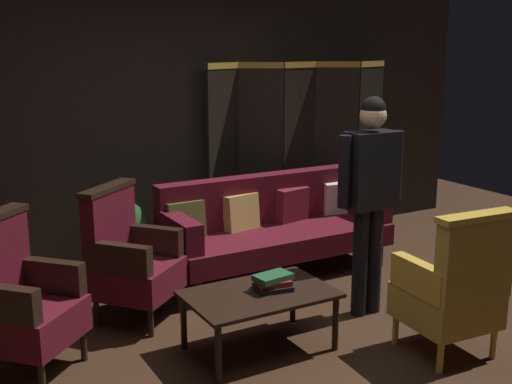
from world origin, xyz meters
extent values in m
plane|color=#331E11|center=(0.00, 0.00, 0.00)|extent=(10.00, 10.00, 0.00)
cube|color=black|center=(0.00, 2.45, 1.40)|extent=(7.20, 0.10, 2.80)
cube|color=black|center=(0.44, 2.24, 0.95)|extent=(0.44, 0.20, 1.90)
cube|color=gold|center=(0.44, 2.24, 1.87)|extent=(0.44, 0.21, 0.06)
cube|color=black|center=(0.85, 2.20, 0.95)|extent=(0.40, 0.27, 1.90)
cube|color=gold|center=(0.85, 2.20, 1.87)|extent=(0.41, 0.28, 0.06)
cube|color=black|center=(1.27, 2.12, 0.95)|extent=(0.46, 0.12, 1.90)
cube|color=gold|center=(1.27, 2.12, 1.87)|extent=(0.46, 0.13, 0.06)
cube|color=black|center=(1.69, 2.04, 0.95)|extent=(0.41, 0.27, 1.90)
cube|color=gold|center=(1.69, 2.04, 1.87)|extent=(0.41, 0.28, 0.06)
cube|color=black|center=(2.10, 2.00, 0.95)|extent=(0.44, 0.18, 1.90)
cube|color=gold|center=(2.10, 2.00, 1.87)|extent=(0.45, 0.19, 0.06)
cylinder|color=black|center=(-0.40, 1.05, 0.11)|extent=(0.07, 0.07, 0.22)
cylinder|color=black|center=(1.50, 1.05, 0.11)|extent=(0.07, 0.07, 0.22)
cylinder|color=black|center=(-0.40, 1.65, 0.11)|extent=(0.07, 0.07, 0.22)
cylinder|color=black|center=(1.50, 1.65, 0.11)|extent=(0.07, 0.07, 0.22)
cube|color=#4C0F19|center=(0.55, 1.35, 0.32)|extent=(2.10, 0.76, 0.20)
cube|color=#4C0F19|center=(0.55, 1.66, 0.65)|extent=(2.10, 0.18, 0.46)
cube|color=#4C0F19|center=(-0.43, 1.35, 0.55)|extent=(0.16, 0.68, 0.26)
cube|color=#4C0F19|center=(1.53, 1.35, 0.55)|extent=(0.16, 0.68, 0.26)
cube|color=#4C5123|center=(-0.28, 1.55, 0.57)|extent=(0.34, 0.15, 0.35)
cube|color=tan|center=(0.27, 1.55, 0.57)|extent=(0.36, 0.20, 0.35)
cube|color=maroon|center=(0.83, 1.55, 0.57)|extent=(0.36, 0.19, 0.35)
cube|color=beige|center=(1.38, 1.55, 0.57)|extent=(0.36, 0.20, 0.35)
cylinder|color=black|center=(-0.80, -0.13, 0.20)|extent=(0.04, 0.04, 0.39)
cylinder|color=black|center=(0.10, -0.13, 0.20)|extent=(0.04, 0.04, 0.39)
cylinder|color=black|center=(-0.80, 0.41, 0.20)|extent=(0.04, 0.04, 0.39)
cylinder|color=black|center=(0.10, 0.41, 0.20)|extent=(0.04, 0.04, 0.39)
cube|color=black|center=(-0.35, 0.14, 0.41)|extent=(1.00, 0.64, 0.03)
cylinder|color=gold|center=(0.99, -0.30, 0.11)|extent=(0.04, 0.04, 0.22)
cylinder|color=gold|center=(0.53, -0.27, 0.11)|extent=(0.04, 0.04, 0.22)
cylinder|color=gold|center=(0.95, -0.76, 0.11)|extent=(0.04, 0.04, 0.22)
cylinder|color=gold|center=(0.50, -0.73, 0.11)|extent=(0.04, 0.04, 0.22)
cube|color=#B79338|center=(0.74, -0.51, 0.34)|extent=(0.60, 0.60, 0.24)
cube|color=#B79338|center=(0.72, -0.74, 0.73)|extent=(0.57, 0.16, 0.54)
cube|color=gold|center=(0.72, -0.74, 1.02)|extent=(0.61, 0.17, 0.04)
cube|color=gold|center=(0.98, -0.53, 0.57)|extent=(0.12, 0.51, 0.22)
cube|color=gold|center=(0.50, -0.50, 0.57)|extent=(0.12, 0.51, 0.22)
cylinder|color=black|center=(-1.79, 0.26, 0.11)|extent=(0.04, 0.04, 0.22)
cylinder|color=black|center=(-1.45, 0.58, 0.11)|extent=(0.04, 0.04, 0.22)
cylinder|color=black|center=(-1.77, 0.91, 0.11)|extent=(0.04, 0.04, 0.22)
cube|color=#4C0F19|center=(-1.78, 0.59, 0.34)|extent=(0.79, 0.79, 0.24)
cube|color=black|center=(-1.95, 0.42, 0.57)|extent=(0.41, 0.43, 0.22)
cube|color=black|center=(-1.60, 0.75, 0.57)|extent=(0.41, 0.43, 0.22)
cylinder|color=black|center=(-0.94, 0.70, 0.11)|extent=(0.04, 0.04, 0.22)
cylinder|color=black|center=(-0.58, 0.99, 0.11)|extent=(0.04, 0.04, 0.22)
cylinder|color=black|center=(-1.23, 1.05, 0.11)|extent=(0.04, 0.04, 0.22)
cylinder|color=black|center=(-0.88, 1.34, 0.11)|extent=(0.04, 0.04, 0.22)
cube|color=#4C0F19|center=(-0.91, 1.02, 0.34)|extent=(0.79, 0.79, 0.24)
cube|color=#4C0F19|center=(-1.06, 1.20, 0.73)|extent=(0.51, 0.45, 0.54)
cube|color=black|center=(-1.06, 1.20, 1.02)|extent=(0.54, 0.49, 0.04)
cube|color=black|center=(-1.09, 0.87, 0.57)|extent=(0.39, 0.44, 0.22)
cube|color=black|center=(-0.73, 1.17, 0.57)|extent=(0.39, 0.44, 0.22)
cylinder|color=black|center=(0.76, 0.26, 0.43)|extent=(0.12, 0.12, 0.86)
cylinder|color=black|center=(0.62, 0.26, 0.43)|extent=(0.12, 0.12, 0.86)
cube|color=maroon|center=(0.69, 0.26, 0.90)|extent=(0.32, 0.16, 0.09)
cube|color=black|center=(0.69, 0.26, 1.15)|extent=(0.40, 0.21, 0.58)
cube|color=white|center=(0.69, 0.37, 1.18)|extent=(0.14, 0.01, 0.41)
cube|color=maroon|center=(0.69, 0.38, 1.41)|extent=(0.09, 0.02, 0.04)
cylinder|color=black|center=(0.94, 0.26, 1.16)|extent=(0.09, 0.09, 0.54)
cylinder|color=black|center=(0.44, 0.26, 1.16)|extent=(0.09, 0.09, 0.54)
sphere|color=tan|center=(0.69, 0.26, 1.56)|extent=(0.20, 0.20, 0.20)
sphere|color=black|center=(0.69, 0.26, 1.61)|extent=(0.18, 0.18, 0.18)
cylinder|color=brown|center=(-0.76, 1.79, 0.14)|extent=(0.28, 0.28, 0.28)
ellipsoid|color=#193D19|center=(-0.76, 1.79, 0.49)|extent=(0.46, 0.46, 0.53)
cube|color=black|center=(-0.24, 0.14, 0.44)|extent=(0.27, 0.23, 0.03)
cube|color=maroon|center=(-0.24, 0.14, 0.47)|extent=(0.25, 0.19, 0.04)
cube|color=#1E4C28|center=(-0.24, 0.14, 0.51)|extent=(0.27, 0.19, 0.04)
camera|label=1|loc=(-2.38, -3.39, 2.07)|focal=44.57mm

